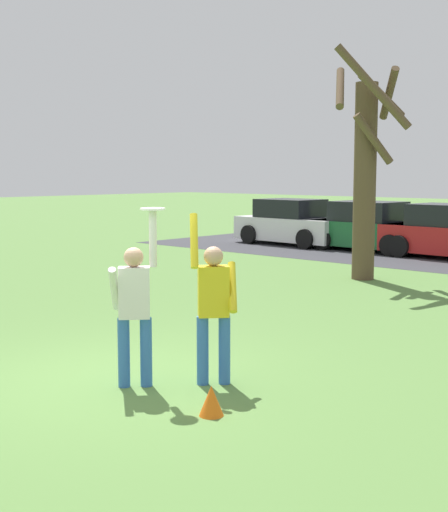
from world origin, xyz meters
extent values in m
plane|color=#567F3D|center=(0.00, 0.00, 0.00)|extent=(120.00, 120.00, 0.00)
cylinder|color=#3366B7|center=(0.31, -0.08, 0.41)|extent=(0.14, 0.14, 0.82)
cylinder|color=#3366B7|center=(0.48, 0.11, 0.41)|extent=(0.14, 0.14, 0.82)
cube|color=silver|center=(0.39, 0.02, 1.12)|extent=(0.40, 0.42, 0.60)
sphere|color=tan|center=(0.39, 0.02, 1.53)|extent=(0.23, 0.23, 0.23)
cylinder|color=silver|center=(0.24, -0.15, 1.17)|extent=(0.39, 0.37, 0.59)
cylinder|color=silver|center=(0.54, 0.18, 1.75)|extent=(0.09, 0.09, 0.66)
cylinder|color=#3366B7|center=(1.09, 0.81, 0.41)|extent=(0.14, 0.14, 0.82)
cylinder|color=#3366B7|center=(0.92, 0.61, 0.41)|extent=(0.14, 0.14, 0.82)
cube|color=gold|center=(1.01, 0.71, 1.12)|extent=(0.40, 0.42, 0.60)
sphere|color=tan|center=(1.01, 0.71, 1.53)|extent=(0.23, 0.23, 0.23)
cylinder|color=gold|center=(1.16, 0.88, 1.17)|extent=(0.39, 0.37, 0.59)
cylinder|color=gold|center=(0.86, 0.54, 1.72)|extent=(0.30, 0.27, 0.65)
cylinder|color=white|center=(0.54, 0.18, 2.09)|extent=(0.29, 0.29, 0.02)
cube|color=white|center=(-8.37, 14.64, 0.55)|extent=(4.17, 1.97, 0.80)
cube|color=black|center=(-8.52, 14.64, 1.27)|extent=(2.17, 1.73, 0.64)
cylinder|color=black|center=(-7.06, 15.49, 0.33)|extent=(0.67, 0.25, 0.66)
cylinder|color=black|center=(-7.14, 13.67, 0.33)|extent=(0.67, 0.25, 0.66)
cylinder|color=black|center=(-9.60, 15.60, 0.33)|extent=(0.67, 0.25, 0.66)
cylinder|color=black|center=(-9.68, 13.78, 0.33)|extent=(0.67, 0.25, 0.66)
cube|color=#1E6633|center=(-5.28, 14.73, 0.55)|extent=(4.17, 1.97, 0.80)
cube|color=black|center=(-5.43, 14.74, 1.27)|extent=(2.17, 1.73, 0.64)
cylinder|color=black|center=(-3.97, 15.59, 0.33)|extent=(0.67, 0.25, 0.66)
cylinder|color=black|center=(-4.05, 13.77, 0.33)|extent=(0.67, 0.25, 0.66)
cylinder|color=black|center=(-6.51, 15.70, 0.33)|extent=(0.67, 0.25, 0.66)
cylinder|color=black|center=(-6.59, 13.88, 0.33)|extent=(0.67, 0.25, 0.66)
cylinder|color=black|center=(-3.65, 15.54, 0.33)|extent=(0.67, 0.25, 0.66)
cylinder|color=black|center=(-3.72, 13.72, 0.33)|extent=(0.67, 0.25, 0.66)
cylinder|color=brown|center=(-2.19, 9.20, 2.29)|extent=(0.52, 0.52, 4.58)
cylinder|color=brown|center=(-1.67, 8.98, 4.22)|extent=(0.66, 1.22, 1.01)
cylinder|color=brown|center=(-1.81, 9.56, 4.32)|extent=(0.94, 0.96, 1.13)
cylinder|color=brown|center=(-1.66, 8.60, 4.37)|extent=(1.42, 1.28, 1.87)
cylinder|color=brown|center=(-2.69, 8.87, 4.46)|extent=(0.89, 1.21, 1.10)
cylinder|color=brown|center=(-1.84, 8.96, 3.27)|extent=(0.72, 0.91, 1.17)
cone|color=orange|center=(1.76, -0.11, 0.16)|extent=(0.26, 0.26, 0.32)
camera|label=1|loc=(6.66, -5.23, 2.50)|focal=49.66mm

